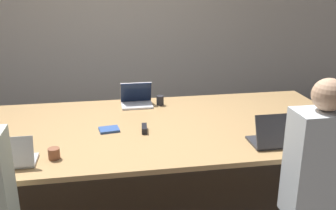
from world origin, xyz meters
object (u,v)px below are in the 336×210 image
object	(u,v)px
cup_near_left	(54,154)
laptop_near_left	(12,157)
stapler	(144,129)
cup_far_center	(160,100)
laptop_far_center	(136,99)
cup_near_right	(300,135)
person_near_right	(316,183)
laptop_near_right	(275,136)

from	to	relation	value
cup_near_left	laptop_near_left	bearing A→B (deg)	-167.13
laptop_near_left	stapler	size ratio (longest dim) A/B	2.08
cup_near_left	cup_far_center	bearing A→B (deg)	49.19
laptop_far_center	stapler	xyz separation A→B (m)	(0.00, -0.72, -0.04)
cup_near_right	cup_far_center	xyz separation A→B (m)	(-0.98, 1.07, 0.01)
person_near_right	laptop_near_left	distance (m)	2.08
laptop_far_center	cup_near_left	size ratio (longest dim) A/B	3.84
cup_near_left	laptop_near_right	bearing A→B (deg)	-1.76
laptop_near_right	cup_near_left	bearing A→B (deg)	-1.76
cup_near_right	stapler	world-z (taller)	cup_near_right
laptop_near_left	stapler	xyz separation A→B (m)	(0.97, 0.47, -0.04)
laptop_far_center	stapler	world-z (taller)	laptop_far_center
cup_near_right	cup_near_left	distance (m)	1.92
cup_near_right	laptop_near_left	world-z (taller)	laptop_near_left
cup_near_left	cup_near_right	bearing A→B (deg)	0.41
cup_near_right	cup_near_left	size ratio (longest dim) A/B	0.97
laptop_near_left	laptop_near_right	bearing A→B (deg)	-179.66
person_near_right	cup_near_right	bearing A→B (deg)	-107.07
laptop_near_right	person_near_right	xyz separation A→B (m)	(0.08, -0.49, -0.14)
cup_far_center	laptop_near_left	distance (m)	1.67
laptop_far_center	cup_far_center	world-z (taller)	laptop_far_center
person_near_right	cup_far_center	size ratio (longest dim) A/B	14.41
laptop_near_left	cup_near_left	xyz separation A→B (m)	(0.27, 0.06, -0.03)
cup_far_center	stapler	size ratio (longest dim) A/B	0.64
laptop_near_right	laptop_near_left	xyz separation A→B (m)	(-1.94, -0.01, -0.01)
cup_near_left	stapler	size ratio (longest dim) A/B	0.54
cup_near_left	stapler	world-z (taller)	cup_near_left
laptop_near_right	laptop_far_center	size ratio (longest dim) A/B	1.09
laptop_far_center	stapler	size ratio (longest dim) A/B	2.08
cup_far_center	stapler	world-z (taller)	cup_far_center
person_near_right	laptop_near_left	size ratio (longest dim) A/B	4.40
person_near_right	cup_near_left	xyz separation A→B (m)	(-1.75, 0.54, 0.11)
laptop_near_left	stapler	bearing A→B (deg)	-154.39
laptop_far_center	cup_far_center	xyz separation A→B (m)	(0.24, -0.04, -0.02)
laptop_far_center	cup_far_center	bearing A→B (deg)	-8.75
stapler	cup_far_center	bearing A→B (deg)	76.24
person_near_right	laptop_near_right	bearing A→B (deg)	-80.39
stapler	laptop_far_center	bearing A→B (deg)	95.62
cup_far_center	stapler	distance (m)	0.72
person_near_right	stapler	world-z (taller)	person_near_right
cup_near_right	laptop_near_right	bearing A→B (deg)	-165.66
laptop_near_right	person_near_right	size ratio (longest dim) A/B	0.25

